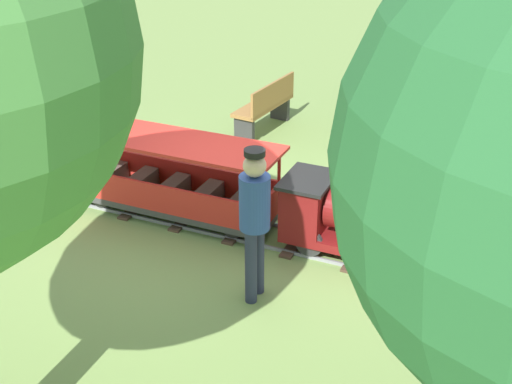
{
  "coord_description": "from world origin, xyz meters",
  "views": [
    {
      "loc": [
        6.37,
        3.07,
        4.11
      ],
      "look_at": [
        0.0,
        0.24,
        0.55
      ],
      "focal_mm": 48.2,
      "sensor_mm": 36.0,
      "label": 1
    }
  ],
  "objects_px": {
    "conductor_person": "(255,214)",
    "park_bench": "(266,106)",
    "passenger_car": "(173,185)",
    "locomotive": "(340,214)"
  },
  "relations": [
    {
      "from": "locomotive",
      "to": "park_bench",
      "type": "height_order",
      "value": "locomotive"
    },
    {
      "from": "park_bench",
      "to": "passenger_car",
      "type": "bearing_deg",
      "value": 1.36
    },
    {
      "from": "conductor_person",
      "to": "park_bench",
      "type": "xyz_separation_m",
      "value": [
        -4.16,
        -1.67,
        -0.54
      ]
    },
    {
      "from": "locomotive",
      "to": "park_bench",
      "type": "distance_m",
      "value": 3.72
    },
    {
      "from": "conductor_person",
      "to": "passenger_car",
      "type": "bearing_deg",
      "value": -125.66
    },
    {
      "from": "locomotive",
      "to": "passenger_car",
      "type": "relative_size",
      "value": 0.54
    },
    {
      "from": "passenger_car",
      "to": "locomotive",
      "type": "bearing_deg",
      "value": 90.0
    },
    {
      "from": "conductor_person",
      "to": "park_bench",
      "type": "relative_size",
      "value": 1.21
    },
    {
      "from": "locomotive",
      "to": "passenger_car",
      "type": "height_order",
      "value": "locomotive"
    },
    {
      "from": "passenger_car",
      "to": "conductor_person",
      "type": "distance_m",
      "value": 2.03
    }
  ]
}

